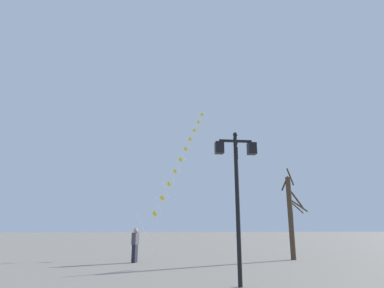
% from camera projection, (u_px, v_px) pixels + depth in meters
% --- Properties ---
extents(ground_plane, '(160.00, 160.00, 0.00)m').
position_uv_depth(ground_plane, '(169.00, 254.00, 21.18)').
color(ground_plane, gray).
extents(twin_lantern_lamp_post, '(1.40, 0.28, 4.92)m').
position_uv_depth(twin_lantern_lamp_post, '(237.00, 176.00, 10.68)').
color(twin_lantern_lamp_post, black).
rests_on(twin_lantern_lamp_post, ground_plane).
extents(kite_train, '(5.41, 9.61, 12.12)m').
position_uv_depth(kite_train, '(179.00, 162.00, 24.35)').
color(kite_train, brown).
rests_on(kite_train, ground_plane).
extents(kite_flyer, '(0.40, 0.62, 1.71)m').
position_uv_depth(kite_flyer, '(135.00, 244.00, 16.65)').
color(kite_flyer, '#1E1E2D').
rests_on(kite_flyer, ground_plane).
extents(bare_tree, '(1.50, 0.73, 5.13)m').
position_uv_depth(bare_tree, '(291.00, 214.00, 18.44)').
color(bare_tree, '#423323').
rests_on(bare_tree, ground_plane).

